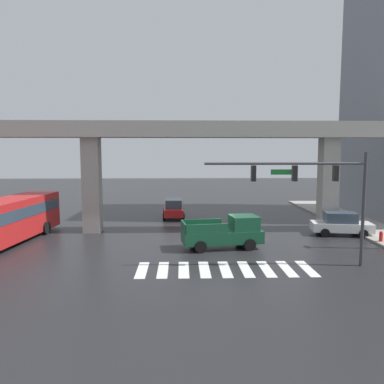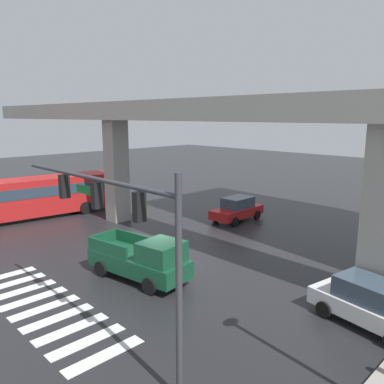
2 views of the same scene
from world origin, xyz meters
name	(u,v)px [view 1 (image 1 of 2)]	position (x,y,z in m)	size (l,w,h in m)	color
ground_plane	(215,242)	(0.00, 0.00, 0.00)	(120.00, 120.00, 0.00)	#232326
crosswalk_stripes	(225,269)	(0.00, -5.98, 0.01)	(9.35, 2.80, 0.01)	silver
elevated_overpass	(211,137)	(0.00, 3.63, 7.28)	(54.92, 2.37, 8.46)	#9E9991
sidewalk_east	(383,234)	(12.83, 2.00, 0.07)	(4.00, 36.00, 0.15)	#9E9991
pickup_truck	(226,233)	(0.60, -1.51, 0.99)	(5.32, 2.62, 2.08)	#14472D
city_bus	(7,218)	(-14.09, 0.07, 1.72)	(3.77, 11.02, 2.99)	red
sedan_red	(173,208)	(-3.03, 9.83, 0.85)	(2.06, 4.35, 1.72)	red
sedan_white	(341,224)	(9.57, 1.95, 0.85)	(4.53, 2.47, 1.72)	silver
traffic_signal_mast	(315,183)	(4.84, -5.56, 4.56)	(8.69, 0.32, 6.20)	#38383D
fire_hydrant	(381,237)	(11.23, -0.66, 0.43)	(0.24, 0.24, 0.85)	red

